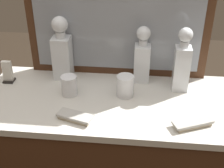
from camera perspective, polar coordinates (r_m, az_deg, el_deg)
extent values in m
cube|color=silver|center=(1.41, 0.00, -3.32)|extent=(1.19, 0.52, 0.03)
cube|color=gray|center=(1.46, 0.98, 15.20)|extent=(0.80, 0.01, 0.69)
cube|color=white|center=(1.46, 12.56, 2.73)|extent=(0.07, 0.07, 0.21)
cube|color=#9E5619|center=(1.48, 12.44, 1.72)|extent=(0.06, 0.06, 0.15)
cylinder|color=white|center=(1.41, 13.12, 7.10)|extent=(0.04, 0.04, 0.03)
sphere|color=white|center=(1.40, 13.33, 8.75)|extent=(0.06, 0.06, 0.06)
cube|color=white|center=(1.55, -9.03, 4.74)|extent=(0.09, 0.09, 0.21)
cube|color=#9E5619|center=(1.57, -8.89, 3.19)|extent=(0.07, 0.07, 0.12)
cylinder|color=white|center=(1.50, -9.40, 8.89)|extent=(0.05, 0.05, 0.03)
sphere|color=white|center=(1.48, -9.57, 10.68)|extent=(0.08, 0.08, 0.08)
cube|color=white|center=(1.52, 5.50, 3.81)|extent=(0.07, 0.07, 0.19)
cube|color=#9E5619|center=(1.54, 5.42, 2.46)|extent=(0.06, 0.06, 0.10)
cylinder|color=white|center=(1.47, 5.71, 7.55)|extent=(0.04, 0.04, 0.03)
sphere|color=white|center=(1.45, 5.80, 9.19)|extent=(0.07, 0.07, 0.07)
cylinder|color=white|center=(1.43, -7.83, -0.27)|extent=(0.07, 0.07, 0.09)
cylinder|color=silver|center=(1.45, -7.71, -1.64)|extent=(0.07, 0.07, 0.01)
cylinder|color=white|center=(1.41, 2.42, -0.36)|extent=(0.08, 0.08, 0.10)
cylinder|color=silver|center=(1.43, 2.38, -1.87)|extent=(0.07, 0.07, 0.01)
cube|color=#B7A88C|center=(1.29, -6.73, -6.20)|extent=(0.14, 0.09, 0.01)
cube|color=#B7B5AD|center=(1.28, -6.76, -5.77)|extent=(0.16, 0.10, 0.01)
cube|color=#B7A88C|center=(1.29, 14.52, -7.19)|extent=(0.15, 0.10, 0.01)
cube|color=#B7B5AD|center=(1.28, 14.58, -6.76)|extent=(0.17, 0.11, 0.01)
cube|color=black|center=(1.62, -18.28, 0.61)|extent=(0.05, 0.05, 0.01)
cube|color=white|center=(1.60, -18.57, 2.19)|extent=(0.04, 0.02, 0.11)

